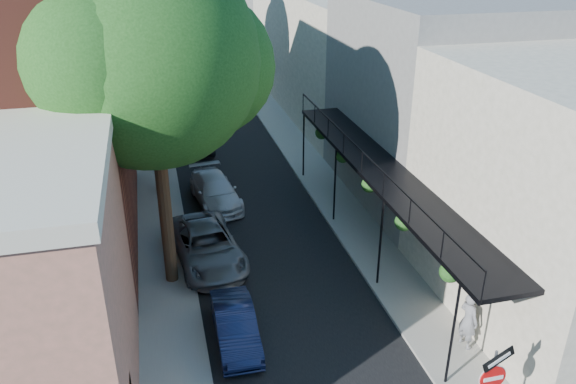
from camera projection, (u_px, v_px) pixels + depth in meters
road_surface at (211, 114)px, 38.72m from camera, size 6.00×64.00×0.01m
sidewalk_left at (152, 118)px, 37.83m from camera, size 2.00×64.00×0.12m
sidewalk_right at (268, 110)px, 39.57m from camera, size 2.00×64.00×0.12m
buildings_left at (53, 52)px, 33.52m from camera, size 10.10×59.10×12.00m
buildings_right at (340, 45)px, 38.36m from camera, size 9.80×55.00×10.00m
sign_post at (492, 381)px, 13.03m from camera, size 0.89×0.17×2.99m
oak_near at (164, 61)px, 17.30m from camera, size 7.48×6.80×11.42m
oak_mid at (156, 43)px, 24.64m from camera, size 6.60×6.00×10.20m
parked_car_b at (235, 326)px, 17.15m from camera, size 1.24×3.48×1.14m
parked_car_c at (207, 246)px, 21.25m from camera, size 2.88×5.21×1.38m
parked_car_d at (215, 191)px, 25.87m from camera, size 2.29×4.60×1.28m
parked_car_e at (199, 141)px, 32.14m from camera, size 1.64×3.57×1.19m
pedestrian at (468, 320)px, 16.63m from camera, size 0.58×0.76×1.86m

